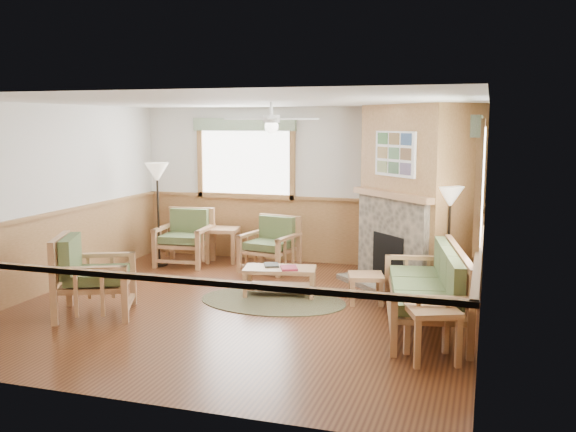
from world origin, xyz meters
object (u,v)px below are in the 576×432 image
(armchair_back_left, at_px, (184,237))
(floor_lamp_left, at_px, (158,214))
(end_table_sofa, at_px, (432,335))
(armchair_left, at_px, (95,275))
(end_table_chairs, at_px, (223,245))
(floor_lamp_right, at_px, (449,243))
(footstool, at_px, (366,288))
(sofa, at_px, (424,289))
(armchair_back_right, at_px, (270,244))
(coffee_table, at_px, (280,281))

(armchair_back_left, height_order, floor_lamp_left, floor_lamp_left)
(end_table_sofa, relative_size, floor_lamp_left, 0.32)
(armchair_left, distance_m, end_table_sofa, 4.27)
(armchair_left, xyz_separation_m, floor_lamp_left, (-0.61, 2.79, 0.37))
(armchair_left, height_order, end_table_chairs, armchair_left)
(end_table_sofa, relative_size, floor_lamp_right, 0.35)
(footstool, distance_m, floor_lamp_left, 4.06)
(footstool, bearing_deg, sofa, -45.36)
(armchair_left, height_order, floor_lamp_right, floor_lamp_right)
(sofa, relative_size, armchair_left, 2.04)
(armchair_back_left, distance_m, floor_lamp_left, 0.59)
(end_table_chairs, distance_m, end_table_sofa, 5.44)
(armchair_left, distance_m, floor_lamp_right, 4.72)
(armchair_back_right, height_order, floor_lamp_right, floor_lamp_right)
(armchair_back_right, distance_m, floor_lamp_right, 3.07)
(sofa, xyz_separation_m, coffee_table, (-2.09, 0.88, -0.28))
(armchair_back_right, height_order, footstool, armchair_back_right)
(coffee_table, bearing_deg, footstool, -12.00)
(armchair_left, height_order, coffee_table, armchair_left)
(armchair_left, bearing_deg, floor_lamp_right, -88.35)
(end_table_chairs, xyz_separation_m, floor_lamp_left, (-0.93, -0.60, 0.58))
(sofa, bearing_deg, armchair_back_left, -128.71)
(armchair_back_right, relative_size, floor_lamp_left, 0.50)
(armchair_back_left, bearing_deg, floor_lamp_left, -158.05)
(armchair_back_left, bearing_deg, sofa, -33.45)
(armchair_left, distance_m, coffee_table, 2.53)
(armchair_back_left, distance_m, footstool, 3.73)
(armchair_back_left, height_order, floor_lamp_right, floor_lamp_right)
(armchair_left, xyz_separation_m, end_table_chairs, (0.32, 3.38, -0.21))
(armchair_back_left, xyz_separation_m, end_table_chairs, (0.55, 0.40, -0.17))
(end_table_sofa, bearing_deg, armchair_back_left, 143.18)
(footstool, bearing_deg, end_table_chairs, 147.53)
(end_table_chairs, bearing_deg, footstool, -32.47)
(armchair_back_left, bearing_deg, armchair_left, -90.78)
(floor_lamp_left, bearing_deg, armchair_back_right, 5.09)
(sofa, height_order, floor_lamp_left, floor_lamp_left)
(sofa, xyz_separation_m, end_table_chairs, (-3.74, 2.70, -0.18))
(armchair_back_left, relative_size, armchair_left, 0.92)
(sofa, relative_size, end_table_sofa, 3.73)
(end_table_chairs, bearing_deg, armchair_left, -95.35)
(end_table_chairs, bearing_deg, coffee_table, -47.84)
(armchair_back_left, height_order, coffee_table, armchair_back_left)
(floor_lamp_left, bearing_deg, sofa, -24.23)
(armchair_left, distance_m, footstool, 3.57)
(armchair_left, relative_size, floor_lamp_right, 0.65)
(footstool, xyz_separation_m, floor_lamp_right, (1.05, 0.50, 0.59))
(floor_lamp_left, bearing_deg, end_table_sofa, -33.02)
(footstool, height_order, floor_lamp_left, floor_lamp_left)
(end_table_chairs, bearing_deg, armchair_back_left, -143.84)
(sofa, relative_size, armchair_back_right, 2.36)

